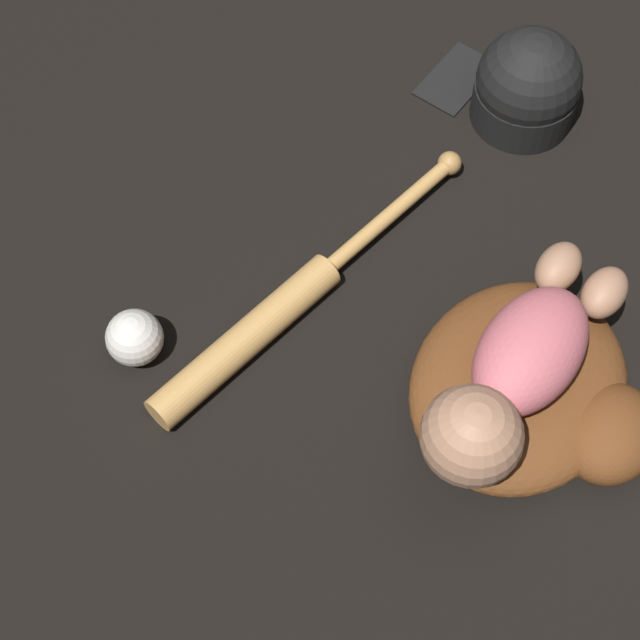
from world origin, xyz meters
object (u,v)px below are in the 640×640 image
baseball_cap (526,86)px  baseball_glove (533,393)px  baseball_bat (277,313)px  baseball (135,338)px  baby_figure (514,375)px

baseball_cap → baseball_glove: bearing=4.2°
baseball_glove → baseball_cap: baseball_cap is taller
baseball_bat → baseball: size_ratio=6.36×
baseball_bat → baseball: baseball is taller
baseball_glove → baby_figure: baby_figure is taller
baseball → baseball_cap: baseball_cap is taller
baseball → baby_figure: bearing=85.8°
baby_figure → baseball: (-0.03, -0.45, -0.09)m
baby_figure → baseball_glove: bearing=126.6°
baseball_glove → baseball: 0.49m
baseball_glove → baby_figure: 0.10m
baseball_glove → baseball_cap: size_ratio=1.60×
baseball_glove → baseball: bearing=-90.8°
baby_figure → baseball: bearing=-94.2°
baby_figure → baseball_bat: 0.32m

